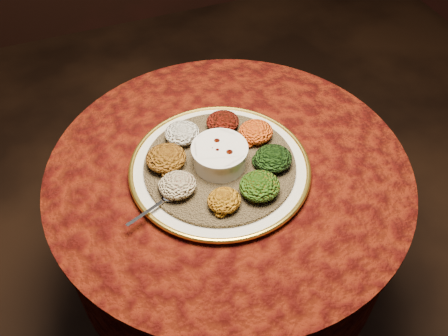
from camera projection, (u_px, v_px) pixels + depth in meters
name	position (u px, v px, depth m)	size (l,w,h in m)	color
table	(228.00, 210.00, 1.44)	(0.96, 0.96, 0.73)	black
platter	(220.00, 168.00, 1.29)	(0.56, 0.56, 0.02)	beige
injera	(220.00, 165.00, 1.28)	(0.39, 0.39, 0.01)	olive
stew_bowl	(220.00, 155.00, 1.25)	(0.14, 0.14, 0.06)	silver
spoon	(166.00, 199.00, 1.19)	(0.14, 0.07, 0.01)	silver
portion_ayib	(182.00, 133.00, 1.32)	(0.09, 0.09, 0.04)	white
portion_kitfo	(223.00, 122.00, 1.35)	(0.09, 0.09, 0.04)	black
portion_tikil	(256.00, 132.00, 1.32)	(0.09, 0.09, 0.04)	#C27E10
portion_gomen	(273.00, 158.00, 1.26)	(0.10, 0.09, 0.05)	black
portion_mixveg	(260.00, 186.00, 1.19)	(0.10, 0.09, 0.05)	#8E3909
portion_kik	(224.00, 200.00, 1.17)	(0.08, 0.08, 0.04)	#AD6C0F
portion_timatim	(178.00, 185.00, 1.20)	(0.09, 0.09, 0.04)	maroon
portion_shiro	(166.00, 158.00, 1.26)	(0.10, 0.10, 0.05)	#885010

